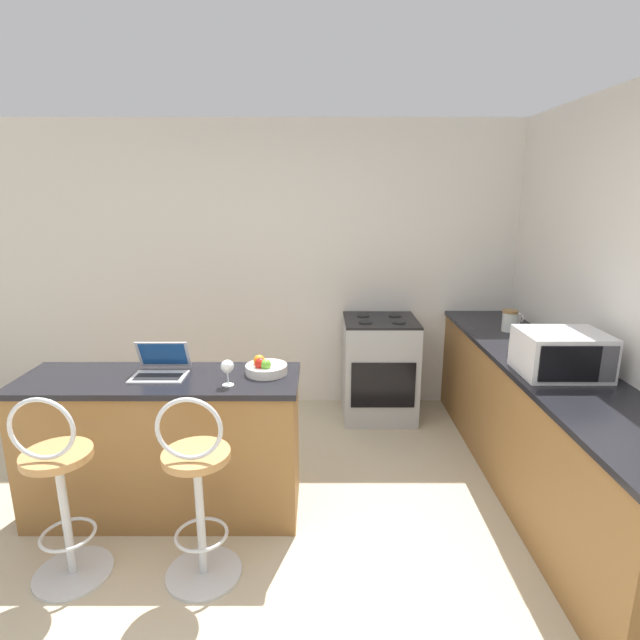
# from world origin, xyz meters

# --- Properties ---
(ground_plane) EXTENTS (20.00, 20.00, 0.00)m
(ground_plane) POSITION_xyz_m (0.00, 0.00, 0.00)
(ground_plane) COLOR #BCAD8E
(wall_back) EXTENTS (12.00, 0.06, 2.60)m
(wall_back) POSITION_xyz_m (0.00, 2.51, 1.30)
(wall_back) COLOR silver
(wall_back) RESTS_ON ground_plane
(breakfast_bar) EXTENTS (1.67, 0.55, 0.90)m
(breakfast_bar) POSITION_xyz_m (-0.55, 0.75, 0.45)
(breakfast_bar) COLOR olive
(breakfast_bar) RESTS_ON ground_plane
(counter_right) EXTENTS (0.63, 3.01, 0.90)m
(counter_right) POSITION_xyz_m (1.89, 0.99, 0.45)
(counter_right) COLOR olive
(counter_right) RESTS_ON ground_plane
(bar_stool_near) EXTENTS (0.40, 0.40, 1.05)m
(bar_stool_near) POSITION_xyz_m (-0.90, 0.17, 0.50)
(bar_stool_near) COLOR silver
(bar_stool_near) RESTS_ON ground_plane
(bar_stool_far) EXTENTS (0.40, 0.40, 1.05)m
(bar_stool_far) POSITION_xyz_m (-0.21, 0.17, 0.50)
(bar_stool_far) COLOR silver
(bar_stool_far) RESTS_ON ground_plane
(laptop) EXTENTS (0.32, 0.27, 0.20)m
(laptop) POSITION_xyz_m (-0.55, 0.79, 0.95)
(laptop) COLOR #B7BABF
(laptop) RESTS_ON breakfast_bar
(microwave) EXTENTS (0.49, 0.39, 0.26)m
(microwave) POSITION_xyz_m (1.86, 0.80, 1.03)
(microwave) COLOR silver
(microwave) RESTS_ON counter_right
(stove_range) EXTENTS (0.63, 0.61, 0.91)m
(stove_range) POSITION_xyz_m (0.94, 2.16, 0.45)
(stove_range) COLOR #9EA3A8
(stove_range) RESTS_ON ground_plane
(storage_jar) EXTENTS (0.12, 0.12, 0.17)m
(storage_jar) POSITION_xyz_m (1.92, 1.78, 0.99)
(storage_jar) COLOR silver
(storage_jar) RESTS_ON counter_right
(fruit_bowl) EXTENTS (0.25, 0.25, 0.11)m
(fruit_bowl) POSITION_xyz_m (0.08, 0.81, 0.94)
(fruit_bowl) COLOR silver
(fruit_bowl) RESTS_ON breakfast_bar
(wine_glass_short) EXTENTS (0.08, 0.08, 0.15)m
(wine_glass_short) POSITION_xyz_m (-0.12, 0.62, 1.01)
(wine_glass_short) COLOR silver
(wine_glass_short) RESTS_ON breakfast_bar
(mug_white) EXTENTS (0.10, 0.09, 0.10)m
(mug_white) POSITION_xyz_m (2.04, 1.96, 0.95)
(mug_white) COLOR white
(mug_white) RESTS_ON counter_right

